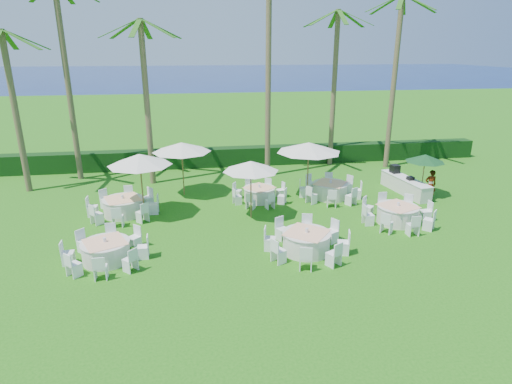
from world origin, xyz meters
TOP-DOWN VIEW (x-y plane):
  - ground at (0.00, 0.00)m, footprint 120.00×120.00m
  - hedge at (0.00, 12.00)m, footprint 34.00×1.00m
  - ocean at (0.00, 102.00)m, footprint 260.00×260.00m
  - banquet_table_a at (-5.98, -0.72)m, footprint 3.06×3.06m
  - banquet_table_b at (1.47, -1.12)m, footprint 3.22×3.22m
  - banquet_table_c at (6.25, 1.05)m, footprint 3.17×3.17m
  - banquet_table_d at (-5.98, 3.91)m, footprint 3.25×3.25m
  - banquet_table_e at (0.62, 4.85)m, footprint 2.81×2.81m
  - banquet_table_f at (4.35, 4.77)m, footprint 3.19×3.19m
  - umbrella_a at (-5.01, 3.57)m, footprint 2.87×2.87m
  - umbrella_b at (-0.13, 2.66)m, footprint 2.52×2.52m
  - umbrella_c at (-3.20, 6.39)m, footprint 3.03×3.03m
  - umbrella_d at (3.19, 5.05)m, footprint 3.30×3.30m
  - umbrella_green at (9.19, 4.29)m, footprint 1.99×1.99m
  - buffet_table at (8.58, 4.91)m, footprint 1.25×3.69m
  - staff_person at (9.29, 3.66)m, footprint 0.63×0.46m
  - palm_a at (-9.34, 10.35)m, footprint 4.20×4.39m
  - palm_b at (-4.99, 8.82)m, footprint 4.16×4.40m
  - palm_c at (1.85, 9.30)m, footprint 4.40×3.96m
  - palm_d at (6.48, 11.30)m, footprint 4.13×4.40m
  - palm_e at (9.90, 10.07)m, footprint 4.40×3.96m
  - palm_f at (-11.60, 8.39)m, footprint 4.10×4.40m

SIDE VIEW (x-z plane):
  - ground at x=0.00m, z-range 0.00..0.00m
  - ocean at x=0.00m, z-range 0.00..0.00m
  - banquet_table_e at x=0.62m, z-range -0.06..0.81m
  - banquet_table_a at x=-5.98m, z-range -0.06..0.87m
  - banquet_table_c at x=6.25m, z-range -0.06..0.90m
  - banquet_table_f at x=4.35m, z-range -0.06..0.91m
  - banquet_table_b at x=1.47m, z-range -0.06..0.92m
  - banquet_table_d at x=-5.98m, z-range -0.06..0.92m
  - buffet_table at x=8.58m, z-range -0.19..1.09m
  - hedge at x=0.00m, z-range 0.00..1.20m
  - staff_person at x=9.29m, z-range 0.00..1.59m
  - umbrella_green at x=9.19m, z-range 0.93..3.18m
  - umbrella_b at x=-0.13m, z-range 1.11..3.80m
  - umbrella_c at x=-3.20m, z-range 1.17..4.01m
  - umbrella_d at x=3.19m, z-range 1.20..4.12m
  - umbrella_a at x=-5.01m, z-range 1.23..4.21m
  - palm_f at x=-11.60m, z-range 0.45..8.79m
  - palm_b at x=-4.99m, z-range 0.46..9.36m
  - palm_d at x=6.48m, z-range 0.47..10.13m
  - palm_e at x=9.90m, z-range 0.47..10.88m
  - palm_a at x=-9.34m, z-range 0.48..11.29m
  - palm_c at x=1.85m, z-range 0.48..11.90m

